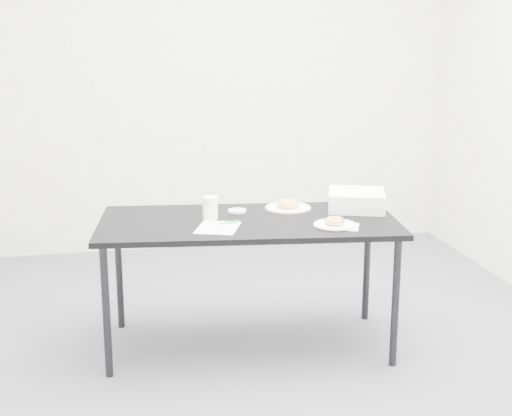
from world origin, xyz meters
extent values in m
plane|color=#4C4D52|center=(0.00, 0.00, 0.00)|extent=(4.00, 4.00, 0.00)
cube|color=white|center=(0.00, 2.00, 1.35)|extent=(4.00, 0.02, 2.70)
cube|color=black|center=(0.08, 0.10, 0.69)|extent=(1.62, 0.90, 0.03)
cylinder|color=black|center=(-0.67, -0.12, 0.34)|extent=(0.04, 0.04, 0.68)
cylinder|color=black|center=(-0.60, 0.49, 0.34)|extent=(0.04, 0.04, 0.68)
cylinder|color=black|center=(0.76, -0.28, 0.34)|extent=(0.04, 0.04, 0.68)
cylinder|color=black|center=(0.83, 0.33, 0.34)|extent=(0.04, 0.04, 0.68)
cube|color=white|center=(-0.10, -0.02, 0.71)|extent=(0.27, 0.30, 0.00)
cube|color=green|center=(-0.01, 0.06, 0.71)|extent=(0.05, 0.05, 0.00)
cylinder|color=#0E9A5E|center=(-0.03, 0.05, 0.71)|extent=(0.11, 0.05, 0.01)
cube|color=white|center=(0.52, -0.13, 0.71)|extent=(0.20, 0.20, 0.00)
cylinder|color=white|center=(0.49, -0.10, 0.71)|extent=(0.22, 0.22, 0.01)
torus|color=gold|center=(0.49, -0.10, 0.73)|extent=(0.14, 0.14, 0.03)
cylinder|color=white|center=(0.34, 0.30, 0.71)|extent=(0.25, 0.25, 0.01)
torus|color=gold|center=(0.34, 0.30, 0.73)|extent=(0.14, 0.14, 0.04)
cylinder|color=white|center=(-0.11, 0.16, 0.77)|extent=(0.08, 0.08, 0.12)
cylinder|color=white|center=(0.05, 0.28, 0.71)|extent=(0.10, 0.10, 0.01)
cube|color=white|center=(0.71, 0.21, 0.76)|extent=(0.38, 0.38, 0.10)
camera|label=1|loc=(-0.60, -3.43, 1.67)|focal=50.00mm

